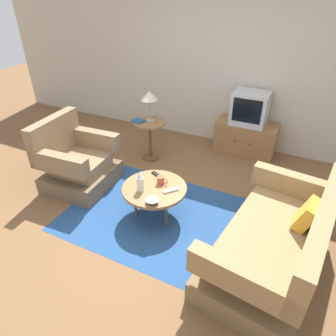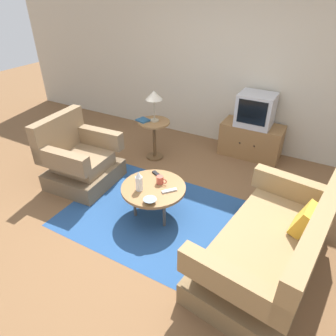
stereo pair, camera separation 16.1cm
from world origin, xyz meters
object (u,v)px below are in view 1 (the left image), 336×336
(book, at_px, (139,121))
(tv_remote_dark, at_px, (157,174))
(side_table, at_px, (150,132))
(mug, at_px, (161,180))
(bowl, at_px, (152,201))
(couch, at_px, (275,244))
(tv_remote_silver, at_px, (171,191))
(coffee_table, at_px, (155,189))
(armchair, at_px, (76,163))
(vase, at_px, (140,182))
(tv_stand, at_px, (245,138))
(table_lamp, at_px, (149,97))
(television, at_px, (250,108))

(book, bearing_deg, tv_remote_dark, -33.60)
(side_table, xyz_separation_m, book, (-0.16, -0.06, 0.19))
(mug, height_order, bowl, mug)
(couch, distance_m, bowl, 1.29)
(tv_remote_silver, bearing_deg, coffee_table, -47.93)
(mug, xyz_separation_m, book, (-0.92, 1.06, 0.17))
(armchair, xyz_separation_m, tv_remote_silver, (1.49, -0.12, 0.10))
(vase, height_order, bowl, vase)
(armchair, height_order, tv_remote_silver, armchair)
(coffee_table, xyz_separation_m, tv_stand, (0.58, 2.04, -0.12))
(armchair, relative_size, side_table, 1.51)
(coffee_table, distance_m, table_lamp, 1.57)
(couch, relative_size, vase, 7.05)
(tv_stand, height_order, book, book)
(coffee_table, distance_m, bowl, 0.30)
(tv_remote_silver, height_order, book, book)
(armchair, distance_m, table_lamp, 1.41)
(vase, distance_m, tv_remote_dark, 0.38)
(television, relative_size, book, 2.39)
(television, bearing_deg, armchair, -134.44)
(armchair, distance_m, bowl, 1.46)
(television, relative_size, tv_remote_dark, 3.39)
(vase, bearing_deg, book, 121.31)
(coffee_table, height_order, tv_stand, tv_stand)
(armchair, height_order, coffee_table, armchair)
(mug, height_order, tv_remote_silver, mug)
(table_lamp, distance_m, mug, 1.48)
(bowl, height_order, tv_remote_silver, bowl)
(side_table, relative_size, book, 2.83)
(vase, height_order, mug, vase)
(tv_stand, relative_size, tv_remote_silver, 5.82)
(tv_remote_silver, bearing_deg, couch, 121.41)
(coffee_table, bearing_deg, tv_remote_dark, 112.65)
(bowl, bearing_deg, tv_remote_dark, 113.31)
(television, height_order, mug, television)
(armchair, height_order, table_lamp, table_lamp)
(vase, distance_m, bowl, 0.28)
(couch, distance_m, tv_remote_silver, 1.21)
(television, relative_size, tv_remote_silver, 3.26)
(armchair, height_order, bowl, armchair)
(television, bearing_deg, vase, -107.71)
(tv_remote_dark, distance_m, book, 1.23)
(book, bearing_deg, table_lamp, 44.45)
(bowl, distance_m, tv_remote_dark, 0.55)
(table_lamp, xyz_separation_m, mug, (0.77, -1.14, -0.55))
(side_table, xyz_separation_m, television, (1.31, 0.82, 0.33))
(tv_remote_dark, bearing_deg, tv_stand, -85.81)
(mug, bearing_deg, tv_stand, 74.26)
(tv_stand, bearing_deg, vase, -107.64)
(armchair, xyz_separation_m, vase, (1.18, -0.26, 0.21))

